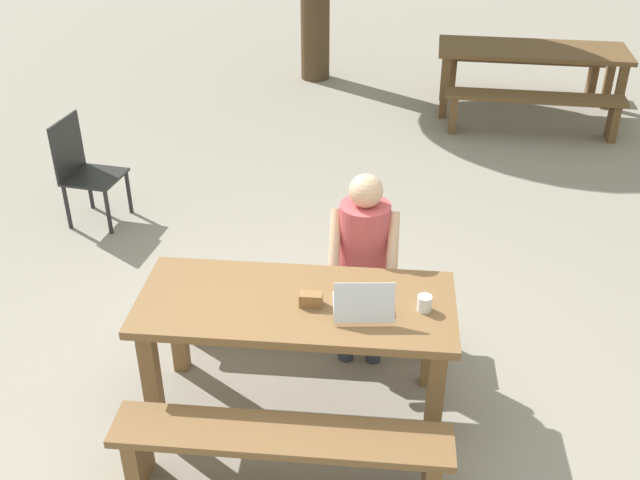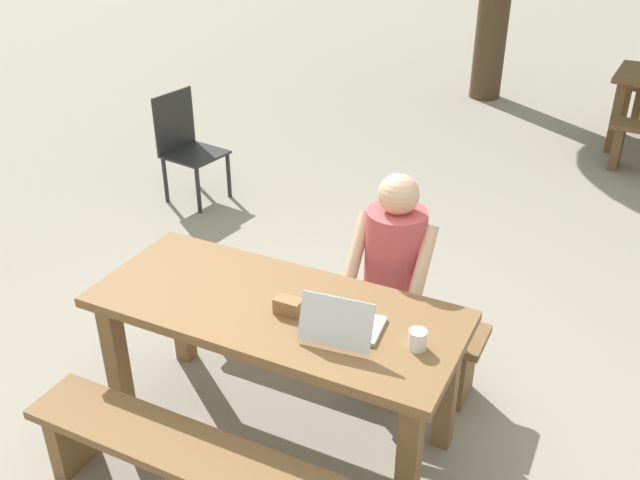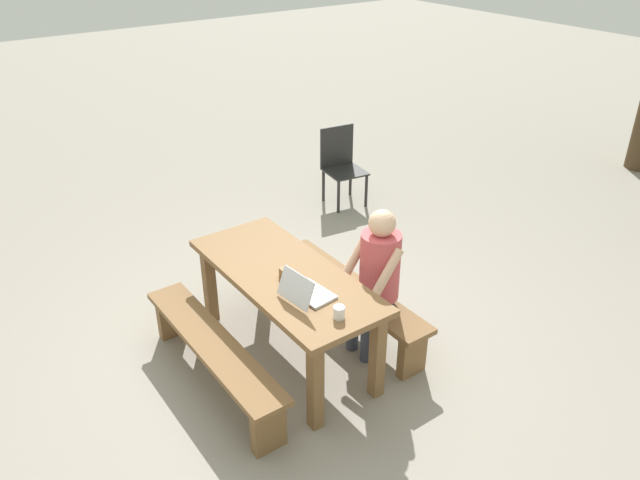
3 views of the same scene
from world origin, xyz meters
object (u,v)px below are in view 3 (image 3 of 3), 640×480
picnic_table_front (285,286)px  small_pouch (287,274)px  laptop (305,291)px  plastic_chair (341,164)px  person_seated (376,272)px  coffee_mug (339,312)px

picnic_table_front → small_pouch: size_ratio=14.00×
laptop → small_pouch: 0.29m
small_pouch → plastic_chair: size_ratio=0.14×
laptop → plastic_chair: 3.32m
picnic_table_front → person_seated: (0.35, 0.62, 0.08)m
person_seated → plastic_chair: (-2.43, 1.52, -0.25)m
picnic_table_front → small_pouch: (0.09, -0.03, 0.16)m
laptop → person_seated: person_seated is taller
picnic_table_front → laptop: (0.38, -0.07, 0.18)m
plastic_chair → person_seated: bearing=-113.9°
coffee_mug → person_seated: bearing=119.2°
laptop → coffee_mug: laptop is taller
plastic_chair → coffee_mug: bearing=-119.6°
laptop → coffee_mug: bearing=-177.8°
laptop → person_seated: size_ratio=0.28×
picnic_table_front → small_pouch: 0.19m
coffee_mug → person_seated: size_ratio=0.07×
small_pouch → coffee_mug: coffee_mug is taller
laptop → plastic_chair: size_ratio=0.38×
person_seated → plastic_chair: bearing=147.9°
picnic_table_front → plastic_chair: plastic_chair is taller
laptop → small_pouch: (-0.29, 0.04, -0.02)m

